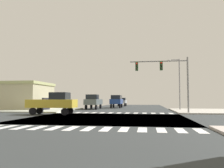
% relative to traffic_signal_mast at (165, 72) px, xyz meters
% --- Properties ---
extents(ground, '(90.00, 90.00, 0.05)m').
position_rel_traffic_signal_mast_xyz_m(ground, '(-5.58, -7.06, -4.77)').
color(ground, '#2E3334').
extents(sidewalk_corner_ne, '(12.00, 12.00, 0.14)m').
position_rel_traffic_signal_mast_xyz_m(sidewalk_corner_ne, '(7.42, 4.94, -4.67)').
color(sidewalk_corner_ne, '#B2ADA3').
rests_on(sidewalk_corner_ne, ground).
extents(sidewalk_corner_nw, '(12.00, 12.00, 0.14)m').
position_rel_traffic_signal_mast_xyz_m(sidewalk_corner_nw, '(-18.58, 4.94, -4.67)').
color(sidewalk_corner_nw, '#ADB2A1').
rests_on(sidewalk_corner_nw, ground).
extents(crosswalk_near, '(13.50, 2.00, 0.01)m').
position_rel_traffic_signal_mast_xyz_m(crosswalk_near, '(-5.83, -14.36, -4.74)').
color(crosswalk_near, white).
rests_on(crosswalk_near, ground).
extents(crosswalk_far, '(13.50, 2.00, 0.01)m').
position_rel_traffic_signal_mast_xyz_m(crosswalk_far, '(-5.83, 0.24, -4.74)').
color(crosswalk_far, white).
rests_on(crosswalk_far, ground).
extents(traffic_signal_mast, '(6.63, 0.55, 6.41)m').
position_rel_traffic_signal_mast_xyz_m(traffic_signal_mast, '(0.00, 0.00, 0.00)').
color(traffic_signal_mast, gray).
rests_on(traffic_signal_mast, ground).
extents(street_lamp, '(1.78, 0.32, 7.46)m').
position_rel_traffic_signal_mast_xyz_m(street_lamp, '(2.42, 7.49, -0.24)').
color(street_lamp, gray).
rests_on(street_lamp, ground).
extents(bank_building, '(15.48, 7.91, 4.20)m').
position_rel_traffic_signal_mast_xyz_m(bank_building, '(-24.47, 6.84, -2.63)').
color(bank_building, tan).
rests_on(bank_building, ground).
extents(sedan_crossing_1, '(1.80, 4.30, 1.88)m').
position_rel_traffic_signal_mast_xyz_m(sedan_crossing_1, '(-7.58, 25.95, -3.62)').
color(sedan_crossing_1, black).
rests_on(sedan_crossing_1, ground).
extents(suv_queued_1, '(1.96, 4.60, 2.34)m').
position_rel_traffic_signal_mast_xyz_m(suv_queued_1, '(-7.58, 15.70, -3.35)').
color(suv_queued_1, black).
rests_on(suv_queued_1, ground).
extents(pickup_middle_2, '(5.10, 2.00, 2.35)m').
position_rel_traffic_signal_mast_xyz_m(pickup_middle_2, '(-11.88, -3.56, -3.45)').
color(pickup_middle_2, black).
rests_on(pickup_middle_2, ground).
extents(pickup_inner_3, '(2.00, 5.10, 2.35)m').
position_rel_traffic_signal_mast_xyz_m(pickup_inner_3, '(-10.58, 9.63, -3.45)').
color(pickup_inner_3, black).
rests_on(pickup_inner_3, ground).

